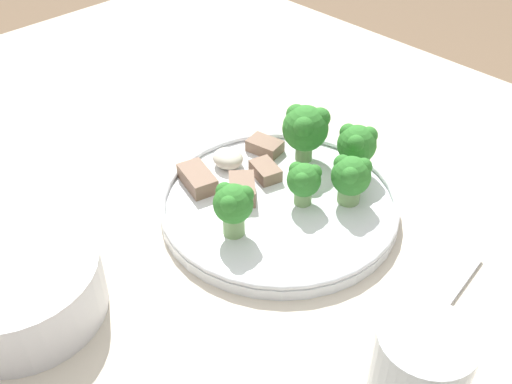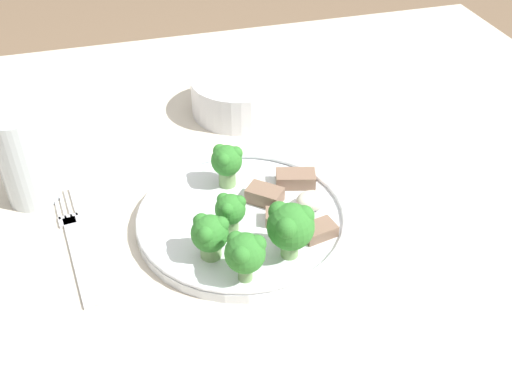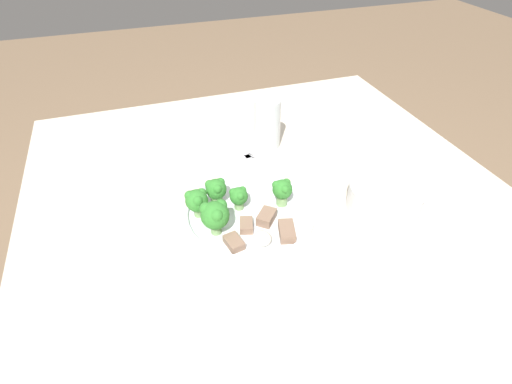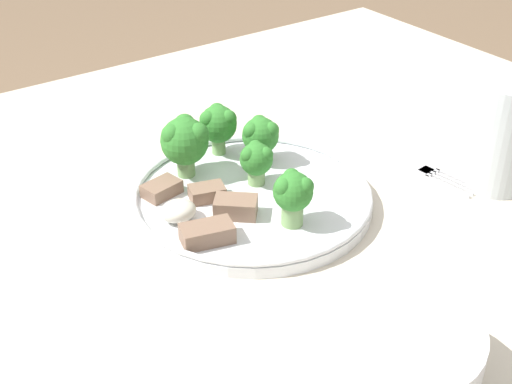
% 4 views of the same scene
% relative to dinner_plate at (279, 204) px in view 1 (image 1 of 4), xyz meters
% --- Properties ---
extents(table, '(1.18, 0.99, 0.73)m').
position_rel_dinner_plate_xyz_m(table, '(0.03, 0.06, -0.10)').
color(table, beige).
rests_on(table, ground_plane).
extents(dinner_plate, '(0.25, 0.25, 0.02)m').
position_rel_dinner_plate_xyz_m(dinner_plate, '(0.00, 0.00, 0.00)').
color(dinner_plate, white).
rests_on(dinner_plate, table).
extents(fork, '(0.04, 0.21, 0.00)m').
position_rel_dinner_plate_xyz_m(fork, '(-0.19, 0.02, -0.01)').
color(fork, silver).
rests_on(fork, table).
extents(cream_bowl, '(0.14, 0.14, 0.06)m').
position_rel_dinner_plate_xyz_m(cream_bowl, '(0.06, 0.26, 0.02)').
color(cream_bowl, silver).
rests_on(cream_bowl, table).
extents(broccoli_floret_near_rim_left, '(0.04, 0.04, 0.06)m').
position_rel_dinner_plate_xyz_m(broccoli_floret_near_rim_left, '(-0.00, 0.07, 0.04)').
color(broccoli_floret_near_rim_left, '#7FA866').
rests_on(broccoli_floret_near_rim_left, dinner_plate).
extents(broccoli_floret_center_left, '(0.05, 0.05, 0.07)m').
position_rel_dinner_plate_xyz_m(broccoli_floret_center_left, '(0.03, -0.08, 0.05)').
color(broccoli_floret_center_left, '#7FA866').
rests_on(broccoli_floret_center_left, dinner_plate).
extents(broccoli_floret_back_left, '(0.04, 0.04, 0.05)m').
position_rel_dinner_plate_xyz_m(broccoli_floret_back_left, '(-0.02, -0.02, 0.03)').
color(broccoli_floret_back_left, '#7FA866').
rests_on(broccoli_floret_back_left, dinner_plate).
extents(broccoli_floret_front_left, '(0.04, 0.04, 0.05)m').
position_rel_dinner_plate_xyz_m(broccoli_floret_front_left, '(-0.05, -0.05, 0.03)').
color(broccoli_floret_front_left, '#7FA866').
rests_on(broccoli_floret_front_left, dinner_plate).
extents(broccoli_floret_center_back, '(0.04, 0.04, 0.06)m').
position_rel_dinner_plate_xyz_m(broccoli_floret_center_back, '(-0.02, -0.10, 0.04)').
color(broccoli_floret_center_back, '#7FA866').
rests_on(broccoli_floret_center_back, dinner_plate).
extents(meat_slice_front_slice, '(0.05, 0.04, 0.02)m').
position_rel_dinner_plate_xyz_m(meat_slice_front_slice, '(0.08, 0.04, 0.01)').
color(meat_slice_front_slice, '#846651').
rests_on(meat_slice_front_slice, dinner_plate).
extents(meat_slice_middle_slice, '(0.05, 0.05, 0.02)m').
position_rel_dinner_plate_xyz_m(meat_slice_middle_slice, '(0.03, 0.02, 0.01)').
color(meat_slice_middle_slice, '#846651').
rests_on(meat_slice_middle_slice, dinner_plate).
extents(meat_slice_rear_slice, '(0.04, 0.03, 0.01)m').
position_rel_dinner_plate_xyz_m(meat_slice_rear_slice, '(0.04, -0.02, 0.01)').
color(meat_slice_rear_slice, '#846651').
rests_on(meat_slice_rear_slice, dinner_plate).
extents(meat_slice_edge_slice, '(0.04, 0.03, 0.01)m').
position_rel_dinner_plate_xyz_m(meat_slice_edge_slice, '(0.08, -0.05, 0.01)').
color(meat_slice_edge_slice, '#846651').
rests_on(meat_slice_edge_slice, dinner_plate).
extents(sauce_dollop, '(0.04, 0.03, 0.02)m').
position_rel_dinner_plate_xyz_m(sauce_dollop, '(0.08, -0.01, 0.01)').
color(sauce_dollop, silver).
rests_on(sauce_dollop, dinner_plate).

